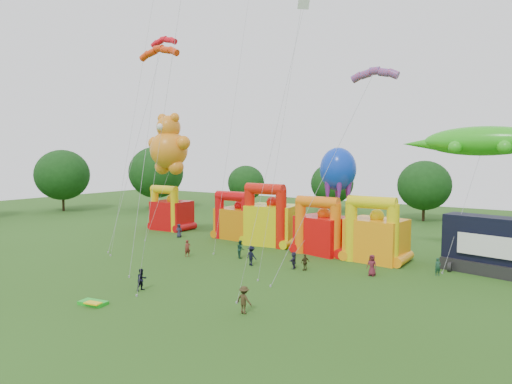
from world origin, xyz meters
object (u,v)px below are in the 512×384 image
Objects in this scene: teddy_bear_kite at (166,161)px; gecko_kite at (472,177)px; bouncy_castle_0 at (170,213)px; octopus_kite at (327,198)px; bouncy_castle_2 at (271,221)px; spectator_0 at (179,231)px; spectator_4 at (305,262)px; stage_trailer at (492,246)px.

teddy_bear_kite reaches higher than gecko_kite.
bouncy_castle_0 is 0.40× the size of teddy_bear_kite.
bouncy_castle_0 is at bearing 175.46° from octopus_kite.
bouncy_castle_2 is 0.46× the size of teddy_bear_kite.
gecko_kite is 14.06m from octopus_kite.
octopus_kite is 6.54× the size of spectator_0.
spectator_4 is (26.46, -9.74, -1.63)m from bouncy_castle_0.
octopus_kite reaches higher than bouncy_castle_0.
bouncy_castle_0 reaches higher than stage_trailer.
bouncy_castle_2 is 12.56m from spectator_0.
stage_trailer is 4.82× the size of spectator_0.
gecko_kite is at bearing -13.48° from spectator_0.
teddy_bear_kite is at bearing -158.38° from bouncy_castle_2.
bouncy_castle_2 is 23.31m from stage_trailer.
gecko_kite is 8.03× the size of spectator_0.
bouncy_castle_2 is at bearing -106.53° from spectator_4.
gecko_kite reaches higher than octopus_kite.
bouncy_castle_0 is 6.74m from spectator_0.
spectator_4 is at bearing -79.18° from octopus_kite.
bouncy_castle_2 is at bearing -174.23° from gecko_kite.
spectator_4 is (-14.24, -8.39, -1.71)m from stage_trailer.
teddy_bear_kite is 20.50m from octopus_kite.
bouncy_castle_0 reaches higher than spectator_0.
bouncy_castle_2 is 0.52× the size of gecko_kite.
spectator_4 is at bearing -43.52° from bouncy_castle_2.
octopus_kite reaches higher than spectator_4.
gecko_kite reaches higher than bouncy_castle_0.
gecko_kite is (38.48, 1.01, 6.03)m from bouncy_castle_0.
spectator_4 is at bearing -20.21° from bouncy_castle_0.
spectator_4 is (21.23, -3.80, -9.00)m from teddy_bear_kite.
teddy_bear_kite is 34.00m from gecko_kite.
octopus_kite is at bearing 11.33° from teddy_bear_kite.
gecko_kite is 34.40m from spectator_0.
bouncy_castle_2 is 0.64× the size of octopus_kite.
teddy_bear_kite reaches higher than bouncy_castle_2.
teddy_bear_kite is 10.21× the size of spectator_4.
teddy_bear_kite is 8.98× the size of spectator_0.
octopus_kite is (-15.72, -0.64, 3.47)m from stage_trailer.
octopus_kite is at bearing -6.48° from bouncy_castle_2.
bouncy_castle_2 is 0.86× the size of stage_trailer.
spectator_4 is at bearing -138.20° from gecko_kite.
spectator_0 is (-12.11, -2.78, -1.87)m from bouncy_castle_2.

